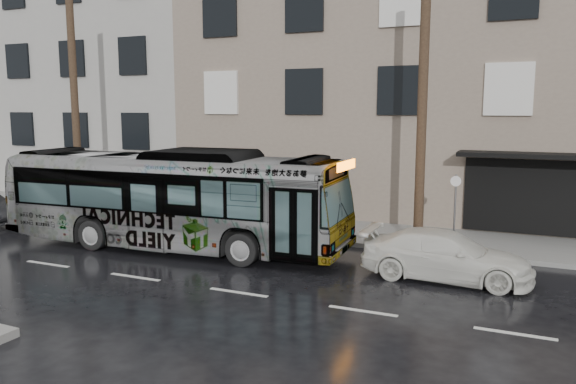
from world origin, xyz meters
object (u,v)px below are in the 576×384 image
Objects in this scene: sign_post at (455,213)px; bus at (172,199)px; utility_pole_front at (422,105)px; utility_pole_rear at (75,106)px; white_sedan at (446,256)px.

sign_post is 0.21× the size of bus.
bus is at bearing -160.50° from utility_pole_front.
utility_pole_rear is at bearing 65.05° from bus.
utility_pole_front is at bearing -73.38° from bus.
bus is (-7.47, -2.65, -3.03)m from utility_pole_front.
white_sedan is at bearing -86.95° from sign_post.
utility_pole_front is 8.48m from bus.
utility_pole_rear is 3.75× the size of sign_post.
utility_pole_rear is (-14.00, 0.00, 0.00)m from utility_pole_front.
sign_post is at bearing 4.20° from white_sedan.
sign_post is 8.98m from bus.
white_sedan is (1.24, -2.56, -4.00)m from utility_pole_front.
utility_pole_front is 3.48m from sign_post.
utility_pole_rear is 15.96m from white_sedan.
sign_post is at bearing 0.00° from utility_pole_rear.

